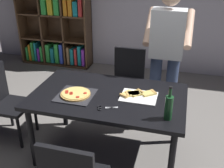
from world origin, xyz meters
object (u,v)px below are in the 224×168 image
(kitchen_scissors, at_px, (104,108))
(bookshelf, at_px, (55,13))
(pepperoni_pizza_on_tray, at_px, (76,94))
(chair_far_side, at_px, (128,78))
(chair_left_end, at_px, (4,99))
(dining_table, at_px, (108,101))
(wine_bottle, at_px, (169,107))
(person_serving_pizza, at_px, (166,52))

(kitchen_scissors, bearing_deg, bookshelf, 123.70)
(pepperoni_pizza_on_tray, bearing_deg, kitchen_scissors, -24.58)
(chair_far_side, relative_size, chair_left_end, 1.00)
(chair_left_end, height_order, pepperoni_pizza_on_tray, chair_left_end)
(dining_table, xyz_separation_m, bookshelf, (-1.72, 2.37, 0.32))
(bookshelf, xyz_separation_m, wine_bottle, (2.35, -2.66, -0.13))
(chair_left_end, xyz_separation_m, bookshelf, (-0.46, 2.37, 0.49))
(chair_far_side, xyz_separation_m, person_serving_pizza, (0.49, -0.22, 0.49))
(bookshelf, bearing_deg, chair_far_side, -39.41)
(dining_table, xyz_separation_m, pepperoni_pizza_on_tray, (-0.31, -0.11, 0.09))
(bookshelf, relative_size, wine_bottle, 6.17)
(chair_left_end, xyz_separation_m, kitchen_scissors, (1.30, -0.27, 0.24))
(chair_left_end, height_order, bookshelf, bookshelf)
(person_serving_pizza, bearing_deg, wine_bottle, -82.85)
(pepperoni_pizza_on_tray, relative_size, kitchen_scissors, 1.82)
(person_serving_pizza, xyz_separation_m, kitchen_scissors, (-0.46, -1.00, -0.24))
(dining_table, height_order, pepperoni_pizza_on_tray, pepperoni_pizza_on_tray)
(bookshelf, bearing_deg, dining_table, -54.01)
(chair_far_side, relative_size, kitchen_scissors, 4.53)
(kitchen_scissors, bearing_deg, pepperoni_pizza_on_tray, 155.42)
(bookshelf, xyz_separation_m, person_serving_pizza, (2.22, -1.64, 0.00))
(dining_table, xyz_separation_m, wine_bottle, (0.62, -0.28, 0.19))
(dining_table, height_order, chair_far_side, chair_far_side)
(dining_table, distance_m, wine_bottle, 0.71)
(chair_left_end, relative_size, wine_bottle, 2.85)
(chair_far_side, xyz_separation_m, pepperoni_pizza_on_tray, (-0.31, -1.07, 0.25))
(chair_left_end, height_order, kitchen_scissors, chair_left_end)
(dining_table, relative_size, chair_far_side, 1.74)
(bookshelf, height_order, pepperoni_pizza_on_tray, bookshelf)
(bookshelf, relative_size, person_serving_pizza, 1.11)
(bookshelf, xyz_separation_m, kitchen_scissors, (1.76, -2.64, -0.24))
(wine_bottle, bearing_deg, bookshelf, 131.44)
(wine_bottle, distance_m, kitchen_scissors, 0.60)
(bookshelf, bearing_deg, kitchen_scissors, -56.30)
(chair_left_end, bearing_deg, pepperoni_pizza_on_tray, -6.44)
(kitchen_scissors, bearing_deg, chair_far_side, 91.74)
(chair_far_side, relative_size, bookshelf, 0.46)
(kitchen_scissors, bearing_deg, person_serving_pizza, 65.50)
(chair_far_side, bearing_deg, person_serving_pizza, -23.99)
(chair_left_end, relative_size, kitchen_scissors, 4.53)
(pepperoni_pizza_on_tray, height_order, wine_bottle, wine_bottle)
(pepperoni_pizza_on_tray, bearing_deg, chair_left_end, 173.56)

